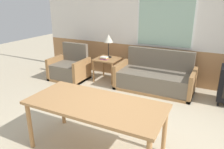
# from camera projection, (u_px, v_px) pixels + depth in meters

# --- Properties ---
(ground_plane) EXTENTS (16.00, 16.00, 0.00)m
(ground_plane) POSITION_uv_depth(u_px,v_px,m) (126.00, 138.00, 3.34)
(ground_plane) COLOR beige
(wall_back) EXTENTS (7.20, 0.09, 2.70)m
(wall_back) POSITION_uv_depth(u_px,v_px,m) (171.00, 28.00, 5.11)
(wall_back) COLOR #AD7A4C
(wall_back) RESTS_ON ground_plane
(couch) EXTENTS (1.74, 0.83, 0.90)m
(couch) POSITION_uv_depth(u_px,v_px,m) (155.00, 79.00, 5.03)
(couch) COLOR #9E7042
(couch) RESTS_ON ground_plane
(armchair) EXTENTS (0.90, 0.73, 0.91)m
(armchair) POSITION_uv_depth(u_px,v_px,m) (70.00, 69.00, 5.69)
(armchair) COLOR #9E7042
(armchair) RESTS_ON ground_plane
(side_table) EXTENTS (0.58, 0.58, 0.59)m
(side_table) POSITION_uv_depth(u_px,v_px,m) (107.00, 62.00, 5.53)
(side_table) COLOR #9E7042
(side_table) RESTS_ON ground_plane
(table_lamp) EXTENTS (0.23, 0.23, 0.59)m
(table_lamp) POSITION_uv_depth(u_px,v_px,m) (108.00, 39.00, 5.44)
(table_lamp) COLOR black
(table_lamp) RESTS_ON side_table
(book_stack) EXTENTS (0.19, 0.17, 0.07)m
(book_stack) POSITION_uv_depth(u_px,v_px,m) (104.00, 58.00, 5.42)
(book_stack) COLOR #994C84
(book_stack) RESTS_ON side_table
(dining_table) EXTENTS (1.83, 0.84, 0.74)m
(dining_table) POSITION_uv_depth(u_px,v_px,m) (95.00, 108.00, 2.88)
(dining_table) COLOR #B27F4C
(dining_table) RESTS_ON ground_plane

